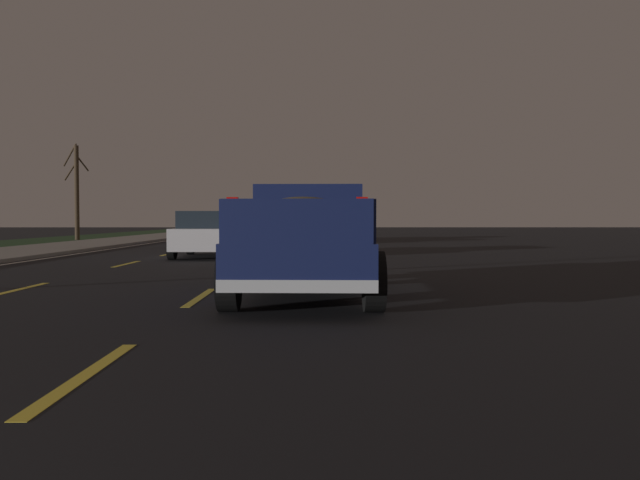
# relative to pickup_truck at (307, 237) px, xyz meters

# --- Properties ---
(ground) EXTENTS (144.00, 144.00, 0.00)m
(ground) POSITION_rel_pickup_truck_xyz_m (17.11, 3.50, -0.98)
(ground) COLOR black
(sidewalk_shoulder) EXTENTS (108.00, 4.00, 0.12)m
(sidewalk_shoulder) POSITION_rel_pickup_truck_xyz_m (17.11, 10.95, -0.92)
(sidewalk_shoulder) COLOR gray
(sidewalk_shoulder) RESTS_ON ground
(lane_markings) EXTENTS (109.08, 7.04, 0.01)m
(lane_markings) POSITION_rel_pickup_truck_xyz_m (20.21, 6.53, -0.98)
(lane_markings) COLOR yellow
(lane_markings) RESTS_ON ground
(pickup_truck) EXTENTS (5.49, 2.40, 1.87)m
(pickup_truck) POSITION_rel_pickup_truck_xyz_m (0.00, 0.00, 0.00)
(pickup_truck) COLOR #141E4C
(pickup_truck) RESTS_ON ground
(sedan_white) EXTENTS (4.41, 2.04, 1.54)m
(sedan_white) POSITION_rel_pickup_truck_xyz_m (10.63, 3.50, -0.20)
(sedan_white) COLOR silver
(sedan_white) RESTS_ON ground
(sedan_blue) EXTENTS (4.44, 2.10, 1.54)m
(sedan_blue) POSITION_rel_pickup_truck_xyz_m (21.67, 3.33, -0.20)
(sedan_blue) COLOR navy
(sedan_blue) RESTS_ON ground
(sedan_black) EXTENTS (4.41, 2.04, 1.54)m
(sedan_black) POSITION_rel_pickup_truck_xyz_m (27.48, 0.12, -0.20)
(sedan_black) COLOR black
(sedan_black) RESTS_ON ground
(bare_tree_far) EXTENTS (1.40, 1.18, 5.97)m
(bare_tree_far) POSITION_rel_pickup_truck_xyz_m (28.19, 14.64, 2.10)
(bare_tree_far) COLOR #423323
(bare_tree_far) RESTS_ON ground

